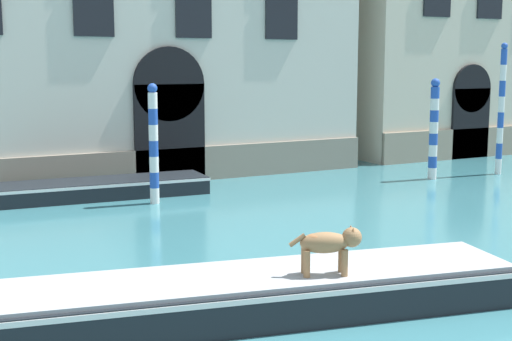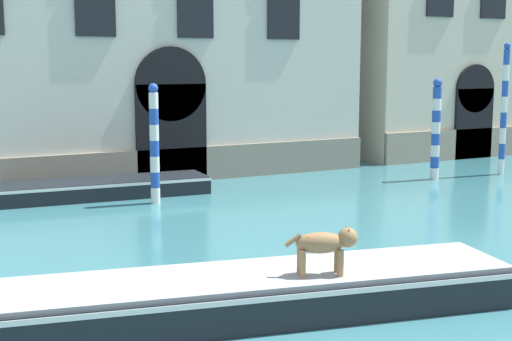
# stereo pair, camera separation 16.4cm
# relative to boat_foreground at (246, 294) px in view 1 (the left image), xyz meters

# --- Properties ---
(boat_foreground) EXTENTS (8.93, 3.43, 0.66)m
(boat_foreground) POSITION_rel_boat_foreground_xyz_m (0.00, 0.00, 0.00)
(boat_foreground) COLOR black
(boat_foreground) RESTS_ON ground_plane
(dog_on_deck) EXTENTS (1.06, 0.59, 0.74)m
(dog_on_deck) POSITION_rel_boat_foreground_xyz_m (1.12, -0.59, 0.79)
(dog_on_deck) COLOR #997047
(dog_on_deck) RESTS_ON boat_foreground
(boat_moored_near_palazzo) EXTENTS (5.97, 2.00, 0.50)m
(boat_moored_near_palazzo) POSITION_rel_boat_foreground_xyz_m (0.70, 10.41, -0.09)
(boat_moored_near_palazzo) COLOR black
(boat_moored_near_palazzo) RESTS_ON ground_plane
(mooring_pole_0) EXTENTS (0.29, 0.29, 3.28)m
(mooring_pole_0) POSITION_rel_boat_foreground_xyz_m (11.11, 8.50, 1.31)
(mooring_pole_0) COLOR white
(mooring_pole_0) RESTS_ON ground_plane
(mooring_pole_1) EXTENTS (0.26, 0.26, 3.25)m
(mooring_pole_1) POSITION_rel_boat_foreground_xyz_m (1.68, 8.87, 1.30)
(mooring_pole_1) COLOR white
(mooring_pole_1) RESTS_ON ground_plane
(mooring_pole_3) EXTENTS (0.22, 0.22, 4.44)m
(mooring_pole_3) POSITION_rel_boat_foreground_xyz_m (13.83, 8.26, 1.89)
(mooring_pole_3) COLOR white
(mooring_pole_3) RESTS_ON ground_plane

